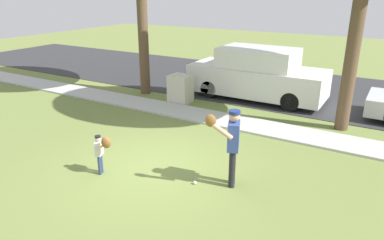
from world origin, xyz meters
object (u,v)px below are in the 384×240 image
person_child (101,148)px  utility_cabinet (180,89)px  parked_van_white (257,75)px  baseball (195,183)px  person_adult (231,140)px

person_child → utility_cabinet: size_ratio=0.96×
person_child → parked_van_white: bearing=63.3°
utility_cabinet → parked_van_white: 2.92m
baseball → utility_cabinet: bearing=125.2°
utility_cabinet → person_child: bearing=-75.7°
person_adult → baseball: bearing=7.1°
person_adult → baseball: size_ratio=22.65×
utility_cabinet → parked_van_white: (2.18, 1.90, 0.40)m
person_adult → parked_van_white: size_ratio=0.34×
person_child → parked_van_white: parked_van_white is taller
person_adult → parked_van_white: parked_van_white is taller
person_child → utility_cabinet: 5.65m
person_child → baseball: (1.98, 0.68, -0.61)m
baseball → parked_van_white: parked_van_white is taller
person_adult → utility_cabinet: bearing=-68.4°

